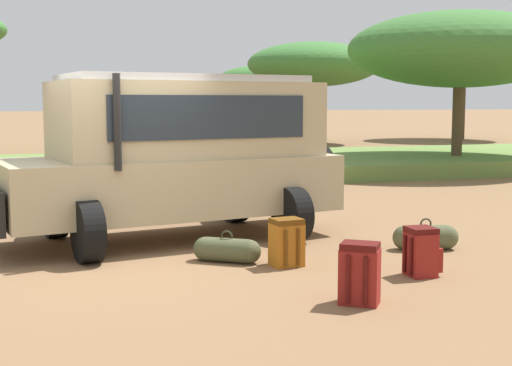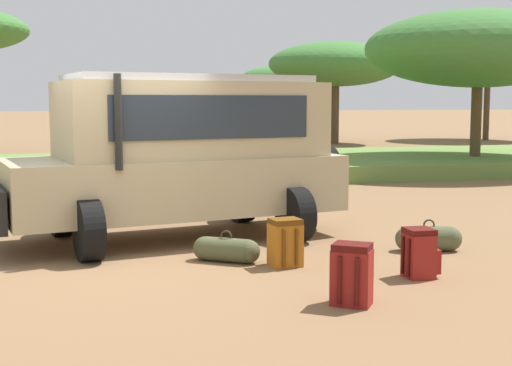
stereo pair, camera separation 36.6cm
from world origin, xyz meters
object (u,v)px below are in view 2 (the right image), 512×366
acacia_tree_centre_back (280,80)px  acacia_tree_right_mid (479,49)px  backpack_near_rear_wheel (285,243)px  acacia_tree_far_right (336,64)px  duffel_bag_soft_canvas (429,239)px  acacia_tree_distant_right (488,57)px  safari_vehicle (182,153)px  duffel_bag_low_black_case (226,250)px  backpack_cluster_center (420,254)px  backpack_beside_front_wheel (352,275)px

acacia_tree_centre_back → acacia_tree_right_mid: 19.00m
backpack_near_rear_wheel → acacia_tree_far_right: size_ratio=0.09×
acacia_tree_centre_back → acacia_tree_far_right: acacia_tree_far_right is taller
acacia_tree_centre_back → acacia_tree_right_mid: acacia_tree_right_mid is taller
backpack_near_rear_wheel → duffel_bag_soft_canvas: backpack_near_rear_wheel is taller
acacia_tree_far_right → acacia_tree_distant_right: acacia_tree_distant_right is taller
acacia_tree_right_mid → acacia_tree_distant_right: size_ratio=1.00×
safari_vehicle → duffel_bag_low_black_case: (0.26, -1.76, -1.14)m
acacia_tree_right_mid → duffel_bag_low_black_case: bearing=-135.2°
acacia_tree_far_right → acacia_tree_centre_back: bearing=104.6°
safari_vehicle → duffel_bag_soft_canvas: 3.79m
duffel_bag_low_black_case → acacia_tree_distant_right: bearing=50.9°
backpack_near_rear_wheel → acacia_tree_right_mid: acacia_tree_right_mid is taller
acacia_tree_centre_back → acacia_tree_distant_right: acacia_tree_distant_right is taller
duffel_bag_low_black_case → acacia_tree_right_mid: size_ratio=0.12×
backpack_cluster_center → acacia_tree_right_mid: size_ratio=0.09×
duffel_bag_soft_canvas → acacia_tree_far_right: 25.78m
duffel_bag_low_black_case → duffel_bag_soft_canvas: size_ratio=0.88×
safari_vehicle → acacia_tree_far_right: bearing=62.9°
backpack_near_rear_wheel → acacia_tree_right_mid: 14.30m
backpack_cluster_center → backpack_near_rear_wheel: backpack_near_rear_wheel is taller
backpack_beside_front_wheel → backpack_near_rear_wheel: 1.82m
backpack_near_rear_wheel → acacia_tree_right_mid: size_ratio=0.09×
backpack_cluster_center → acacia_tree_centre_back: acacia_tree_centre_back is taller
backpack_cluster_center → acacia_tree_centre_back: size_ratio=0.12×
acacia_tree_centre_back → acacia_tree_far_right: size_ratio=0.72×
duffel_bag_soft_canvas → acacia_tree_far_right: size_ratio=0.14×
backpack_near_rear_wheel → duffel_bag_low_black_case: backpack_near_rear_wheel is taller
backpack_near_rear_wheel → acacia_tree_right_mid: bearing=48.0°
backpack_beside_front_wheel → acacia_tree_distant_right: acacia_tree_distant_right is taller
acacia_tree_right_mid → acacia_tree_centre_back: bearing=90.3°
acacia_tree_centre_back → acacia_tree_right_mid: size_ratio=0.70×
backpack_beside_front_wheel → acacia_tree_centre_back: (9.10, 31.15, 2.97)m
backpack_cluster_center → duffel_bag_low_black_case: bearing=144.8°
duffel_bag_low_black_case → acacia_tree_right_mid: acacia_tree_right_mid is taller
acacia_tree_centre_back → acacia_tree_distant_right: size_ratio=0.70×
acacia_tree_right_mid → acacia_tree_far_right: bearing=85.2°
backpack_near_rear_wheel → acacia_tree_distant_right: 32.32m
backpack_near_rear_wheel → acacia_tree_far_right: 26.85m
backpack_near_rear_wheel → duffel_bag_soft_canvas: bearing=8.5°
backpack_cluster_center → duffel_bag_soft_canvas: 1.56m
duffel_bag_low_black_case → duffel_bag_soft_canvas: (2.85, -0.10, 0.02)m
backpack_beside_front_wheel → duffel_bag_soft_canvas: bearing=46.1°
safari_vehicle → backpack_beside_front_wheel: 4.26m
backpack_beside_front_wheel → acacia_tree_distant_right: 33.69m
backpack_near_rear_wheel → duffel_bag_low_black_case: (-0.65, 0.43, -0.14)m
acacia_tree_centre_back → duffel_bag_low_black_case: bearing=-108.9°
acacia_tree_right_mid → acacia_tree_distant_right: 18.24m
backpack_cluster_center → acacia_tree_distant_right: bearing=55.3°
safari_vehicle → duffel_bag_low_black_case: size_ratio=6.87×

